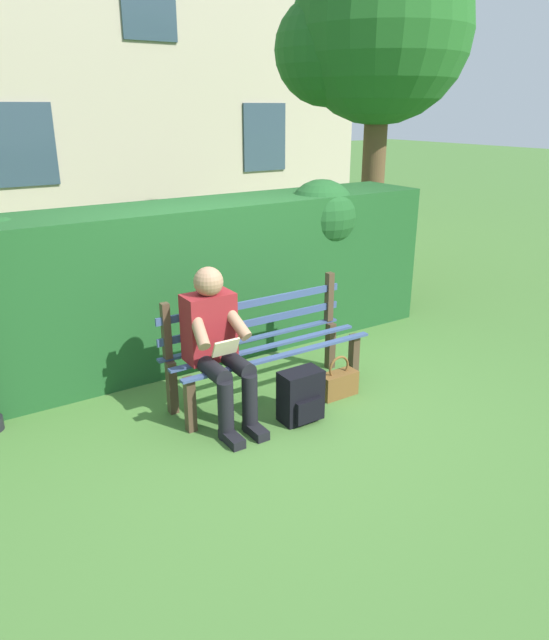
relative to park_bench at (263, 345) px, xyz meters
The scene contains 8 objects.
ground 0.44m from the park_bench, 90.00° to the left, with size 60.00×60.00×0.00m, color #477533.
park_bench is the anchor object (origin of this frame).
person_seated 0.57m from the park_bench, 18.41° to the left, with size 0.44×0.73×1.18m.
hedge_backdrop 1.17m from the park_bench, 74.15° to the right, with size 5.48×0.88×1.59m.
tree 4.42m from the park_bench, 143.71° to the right, with size 2.28×2.17×4.22m.
building_facade 7.95m from the park_bench, 102.05° to the right, with size 8.43×2.97×6.22m.
backpack 0.59m from the park_bench, 90.06° to the left, with size 0.33×0.26×0.40m.
handbag 0.70m from the park_bench, 141.56° to the left, with size 0.33×0.14×0.36m.
Camera 1 is at (2.33, 3.69, 2.27)m, focal length 32.74 mm.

